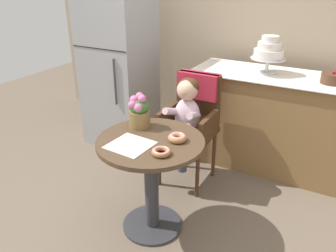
{
  "coord_description": "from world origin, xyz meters",
  "views": [
    {
      "loc": [
        1.05,
        -1.68,
        1.74
      ],
      "look_at": [
        0.05,
        0.15,
        0.77
      ],
      "focal_mm": 36.11,
      "sensor_mm": 36.0,
      "label": 1
    }
  ],
  "objects_px": {
    "flower_vase": "(139,112)",
    "seated_child": "(185,113)",
    "donut_mid": "(161,152)",
    "tiered_cake_stand": "(269,51)",
    "refrigerator": "(119,64)",
    "wicker_chair": "(193,111)",
    "cafe_table": "(151,167)",
    "round_layer_cake": "(333,78)",
    "donut_front": "(177,137)"
  },
  "relations": [
    {
      "from": "flower_vase",
      "to": "seated_child",
      "type": "bearing_deg",
      "value": 73.84
    },
    {
      "from": "donut_mid",
      "to": "flower_vase",
      "type": "relative_size",
      "value": 0.49
    },
    {
      "from": "tiered_cake_stand",
      "to": "refrigerator",
      "type": "relative_size",
      "value": 0.19
    },
    {
      "from": "seated_child",
      "to": "flower_vase",
      "type": "bearing_deg",
      "value": -106.16
    },
    {
      "from": "wicker_chair",
      "to": "tiered_cake_stand",
      "type": "relative_size",
      "value": 2.9
    },
    {
      "from": "cafe_table",
      "to": "seated_child",
      "type": "relative_size",
      "value": 0.99
    },
    {
      "from": "donut_mid",
      "to": "round_layer_cake",
      "type": "xyz_separation_m",
      "value": [
        0.8,
        1.4,
        0.2
      ]
    },
    {
      "from": "donut_mid",
      "to": "refrigerator",
      "type": "xyz_separation_m",
      "value": [
        -1.21,
        1.23,
        0.11
      ]
    },
    {
      "from": "cafe_table",
      "to": "flower_vase",
      "type": "xyz_separation_m",
      "value": [
        -0.17,
        0.14,
        0.33
      ]
    },
    {
      "from": "donut_front",
      "to": "flower_vase",
      "type": "relative_size",
      "value": 0.5
    },
    {
      "from": "donut_front",
      "to": "tiered_cake_stand",
      "type": "relative_size",
      "value": 0.38
    },
    {
      "from": "flower_vase",
      "to": "round_layer_cake",
      "type": "bearing_deg",
      "value": 44.8
    },
    {
      "from": "seated_child",
      "to": "refrigerator",
      "type": "distance_m",
      "value": 1.14
    },
    {
      "from": "tiered_cake_stand",
      "to": "round_layer_cake",
      "type": "height_order",
      "value": "tiered_cake_stand"
    },
    {
      "from": "cafe_table",
      "to": "flower_vase",
      "type": "distance_m",
      "value": 0.4
    },
    {
      "from": "donut_mid",
      "to": "wicker_chair",
      "type": "bearing_deg",
      "value": 102.43
    },
    {
      "from": "cafe_table",
      "to": "donut_mid",
      "type": "relative_size",
      "value": 5.98
    },
    {
      "from": "wicker_chair",
      "to": "donut_front",
      "type": "distance_m",
      "value": 0.73
    },
    {
      "from": "flower_vase",
      "to": "tiered_cake_stand",
      "type": "xyz_separation_m",
      "value": [
        0.59,
        1.16,
        0.26
      ]
    },
    {
      "from": "cafe_table",
      "to": "round_layer_cake",
      "type": "height_order",
      "value": "round_layer_cake"
    },
    {
      "from": "cafe_table",
      "to": "tiered_cake_stand",
      "type": "bearing_deg",
      "value": 72.27
    },
    {
      "from": "donut_mid",
      "to": "flower_vase",
      "type": "bearing_deg",
      "value": 140.44
    },
    {
      "from": "seated_child",
      "to": "round_layer_cake",
      "type": "bearing_deg",
      "value": 33.35
    },
    {
      "from": "refrigerator",
      "to": "seated_child",
      "type": "bearing_deg",
      "value": -25.96
    },
    {
      "from": "seated_child",
      "to": "donut_mid",
      "type": "xyz_separation_m",
      "value": [
        0.2,
        -0.74,
        0.06
      ]
    },
    {
      "from": "wicker_chair",
      "to": "donut_mid",
      "type": "distance_m",
      "value": 0.93
    },
    {
      "from": "donut_front",
      "to": "round_layer_cake",
      "type": "bearing_deg",
      "value": 56.37
    },
    {
      "from": "seated_child",
      "to": "flower_vase",
      "type": "height_order",
      "value": "flower_vase"
    },
    {
      "from": "cafe_table",
      "to": "wicker_chair",
      "type": "bearing_deg",
      "value": 92.95
    },
    {
      "from": "donut_front",
      "to": "tiered_cake_stand",
      "type": "bearing_deg",
      "value": 78.36
    },
    {
      "from": "seated_child",
      "to": "refrigerator",
      "type": "relative_size",
      "value": 0.43
    },
    {
      "from": "round_layer_cake",
      "to": "refrigerator",
      "type": "bearing_deg",
      "value": -175.38
    },
    {
      "from": "flower_vase",
      "to": "refrigerator",
      "type": "xyz_separation_m",
      "value": [
        -0.88,
        0.96,
        0.01
      ]
    },
    {
      "from": "wicker_chair",
      "to": "refrigerator",
      "type": "distance_m",
      "value": 1.09
    },
    {
      "from": "round_layer_cake",
      "to": "cafe_table",
      "type": "bearing_deg",
      "value": -127.1
    },
    {
      "from": "seated_child",
      "to": "donut_mid",
      "type": "distance_m",
      "value": 0.77
    },
    {
      "from": "donut_front",
      "to": "refrigerator",
      "type": "height_order",
      "value": "refrigerator"
    },
    {
      "from": "cafe_table",
      "to": "donut_front",
      "type": "bearing_deg",
      "value": 23.65
    },
    {
      "from": "donut_front",
      "to": "round_layer_cake",
      "type": "xyz_separation_m",
      "value": [
        0.79,
        1.19,
        0.2
      ]
    },
    {
      "from": "seated_child",
      "to": "round_layer_cake",
      "type": "xyz_separation_m",
      "value": [
        0.99,
        0.65,
        0.26
      ]
    },
    {
      "from": "cafe_table",
      "to": "refrigerator",
      "type": "height_order",
      "value": "refrigerator"
    },
    {
      "from": "donut_front",
      "to": "round_layer_cake",
      "type": "height_order",
      "value": "round_layer_cake"
    },
    {
      "from": "cafe_table",
      "to": "donut_mid",
      "type": "xyz_separation_m",
      "value": [
        0.16,
        -0.13,
        0.23
      ]
    },
    {
      "from": "donut_mid",
      "to": "flower_vase",
      "type": "xyz_separation_m",
      "value": [
        -0.33,
        0.28,
        0.1
      ]
    },
    {
      "from": "donut_mid",
      "to": "cafe_table",
      "type": "bearing_deg",
      "value": 139.64
    },
    {
      "from": "wicker_chair",
      "to": "cafe_table",
      "type": "bearing_deg",
      "value": -89.14
    },
    {
      "from": "refrigerator",
      "to": "round_layer_cake",
      "type": "bearing_deg",
      "value": 4.62
    },
    {
      "from": "donut_front",
      "to": "cafe_table",
      "type": "bearing_deg",
      "value": -156.35
    },
    {
      "from": "seated_child",
      "to": "donut_front",
      "type": "height_order",
      "value": "seated_child"
    },
    {
      "from": "refrigerator",
      "to": "donut_front",
      "type": "bearing_deg",
      "value": -40.31
    }
  ]
}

